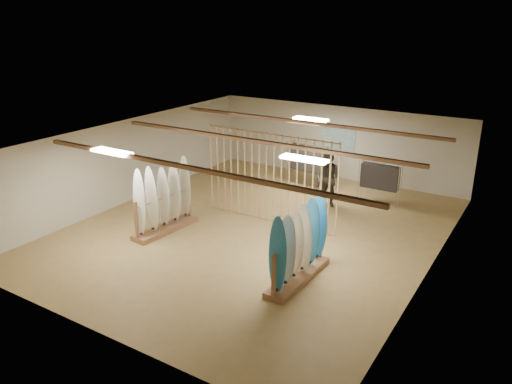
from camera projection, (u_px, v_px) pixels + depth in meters
The scene contains 16 objects.
floor at pixel (256, 230), 14.87m from camera, with size 12.00×12.00×0.00m, color #A2844E.
ceiling at pixel (256, 138), 13.92m from camera, with size 12.00×12.00×0.00m, color #9B9892.
wall_back at pixel (338, 142), 19.20m from camera, with size 12.00×12.00×0.00m, color beige.
wall_front at pixel (92, 272), 9.60m from camera, with size 12.00×12.00×0.00m, color beige.
wall_left at pixel (131, 160), 16.87m from camera, with size 12.00×12.00×0.00m, color beige.
wall_right at pixel (434, 221), 11.92m from camera, with size 12.00×12.00×0.00m, color beige.
ceiling_slats at pixel (256, 141), 13.95m from camera, with size 9.50×6.12×0.10m, color #8E6340.
light_panels at pixel (256, 140), 13.95m from camera, with size 1.20×0.35×0.06m, color white.
bamboo_partition at pixel (270, 178), 15.04m from camera, with size 4.45×0.05×2.78m.
poster at pixel (338, 137), 19.12m from camera, with size 1.40×0.03×0.90m, color #37A3C2.
rack_left at pixel (164, 209), 14.57m from camera, with size 0.77×2.22×2.07m.
rack_right at pixel (299, 255), 11.87m from camera, with size 0.59×2.42×1.94m.
clothing_rack_a at pixel (307, 159), 18.32m from camera, with size 1.50×0.61×1.62m.
clothing_rack_b at pixel (380, 177), 16.65m from camera, with size 1.35×0.35×1.45m.
shopper_a at pixel (323, 165), 18.21m from camera, with size 0.62×0.42×1.71m, color #26262E.
shopper_b at pixel (328, 175), 16.39m from camera, with size 1.04×0.81×2.15m, color #353129.
Camera 1 is at (7.17, -11.58, 6.09)m, focal length 35.00 mm.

